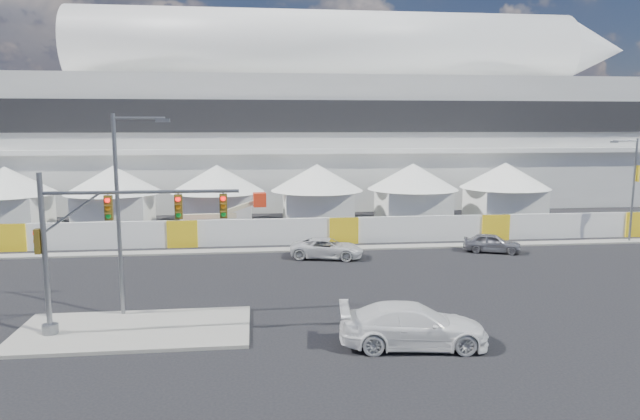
{
  "coord_description": "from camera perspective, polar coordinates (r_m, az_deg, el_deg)",
  "views": [
    {
      "loc": [
        -0.65,
        -27.59,
        8.95
      ],
      "look_at": [
        3.67,
        10.0,
        3.28
      ],
      "focal_mm": 32.0,
      "sensor_mm": 36.0,
      "label": 1
    }
  ],
  "objects": [
    {
      "name": "sedan_silver",
      "position": [
        42.18,
        16.82,
        -3.16
      ],
      "size": [
        2.9,
        4.26,
        1.35
      ],
      "primitive_type": "imported",
      "rotation": [
        0.0,
        0.0,
        1.2
      ],
      "color": "#98989D",
      "rests_on": "ground"
    },
    {
      "name": "streetlight_median",
      "position": [
        27.58,
        -19.1,
        0.85
      ],
      "size": [
        2.57,
        0.26,
        9.3
      ],
      "color": "slate",
      "rests_on": "median_island"
    },
    {
      "name": "pickup_near",
      "position": [
        23.93,
        9.3,
        -11.31
      ],
      "size": [
        3.1,
        6.24,
        1.74
      ],
      "primitive_type": "imported",
      "rotation": [
        0.0,
        0.0,
        1.46
      ],
      "color": "white",
      "rests_on": "ground"
    },
    {
      "name": "stadium",
      "position": [
        69.72,
        1.17,
        8.93
      ],
      "size": [
        80.0,
        24.8,
        21.98
      ],
      "color": "silver",
      "rests_on": "ground"
    },
    {
      "name": "boom_lift",
      "position": [
        43.99,
        -11.65,
        -2.04
      ],
      "size": [
        7.52,
        1.99,
        3.79
      ],
      "rotation": [
        0.0,
        0.0,
        0.08
      ],
      "color": "red",
      "rests_on": "ground"
    },
    {
      "name": "hoarding_fence",
      "position": [
        43.34,
        2.38,
        -2.05
      ],
      "size": [
        70.0,
        0.25,
        2.0
      ],
      "primitive_type": "cube",
      "color": "white",
      "rests_on": "ground"
    },
    {
      "name": "traffic_mast",
      "position": [
        25.81,
        -21.97,
        -3.26
      ],
      "size": [
        8.42,
        0.67,
        6.87
      ],
      "color": "slate",
      "rests_on": "median_island"
    },
    {
      "name": "far_curb",
      "position": [
        45.96,
        20.32,
        -3.17
      ],
      "size": [
        80.0,
        1.2,
        0.12
      ],
      "primitive_type": "cube",
      "color": "gray",
      "rests_on": "ground"
    },
    {
      "name": "ground",
      "position": [
        29.01,
        -5.03,
        -9.48
      ],
      "size": [
        160.0,
        160.0,
        0.0
      ],
      "primitive_type": "plane",
      "color": "black",
      "rests_on": "ground"
    },
    {
      "name": "tent_row",
      "position": [
        51.93,
        -5.25,
        2.07
      ],
      "size": [
        53.4,
        8.4,
        5.4
      ],
      "color": "white",
      "rests_on": "ground"
    },
    {
      "name": "lot_car_a",
      "position": [
        48.93,
        12.57,
        -1.41
      ],
      "size": [
        2.83,
        4.39,
        1.37
      ],
      "primitive_type": "imported",
      "rotation": [
        0.0,
        0.0,
        1.21
      ],
      "color": "white",
      "rests_on": "ground"
    },
    {
      "name": "pickup_curb",
      "position": [
        38.64,
        0.7,
        -3.84
      ],
      "size": [
        3.37,
        5.29,
        1.36
      ],
      "primitive_type": "imported",
      "rotation": [
        0.0,
        0.0,
        1.33
      ],
      "color": "silver",
      "rests_on": "ground"
    },
    {
      "name": "streetlight_curb",
      "position": [
        49.35,
        28.72,
        2.44
      ],
      "size": [
        2.35,
        0.53,
        7.94
      ],
      "color": "slate",
      "rests_on": "ground"
    },
    {
      "name": "median_island",
      "position": [
        26.68,
        -18.09,
        -11.34
      ],
      "size": [
        10.0,
        5.0,
        0.15
      ],
      "primitive_type": "cube",
      "color": "gray",
      "rests_on": "ground"
    }
  ]
}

